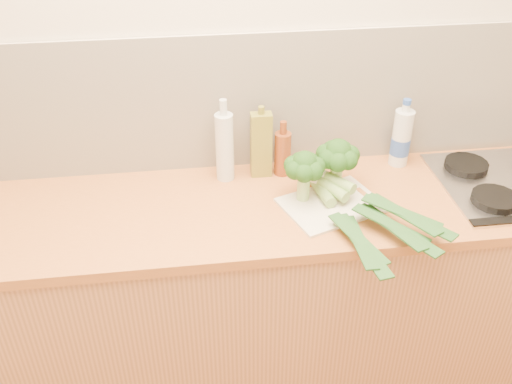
# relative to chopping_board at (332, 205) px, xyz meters

# --- Properties ---
(room_shell) EXTENTS (3.50, 3.50, 3.50)m
(room_shell) POSITION_rel_chopping_board_xyz_m (-0.28, 0.34, 0.26)
(room_shell) COLOR beige
(room_shell) RESTS_ON ground
(counter) EXTENTS (3.20, 0.62, 0.90)m
(counter) POSITION_rel_chopping_board_xyz_m (-0.28, 0.05, -0.45)
(counter) COLOR tan
(counter) RESTS_ON ground
(chopping_board) EXTENTS (0.41, 0.36, 0.01)m
(chopping_board) POSITION_rel_chopping_board_xyz_m (0.00, 0.00, 0.00)
(chopping_board) COLOR silver
(chopping_board) RESTS_ON counter
(broccoli_left) EXTENTS (0.15, 0.15, 0.20)m
(broccoli_left) POSITION_rel_chopping_board_xyz_m (-0.10, 0.05, 0.14)
(broccoli_left) COLOR #99C070
(broccoli_left) RESTS_ON chopping_board
(broccoli_right) EXTENTS (0.16, 0.16, 0.21)m
(broccoli_right) POSITION_rel_chopping_board_xyz_m (0.04, 0.10, 0.14)
(broccoli_right) COLOR #99C070
(broccoli_right) RESTS_ON chopping_board
(leek_front) EXTENTS (0.18, 0.68, 0.04)m
(leek_front) POSITION_rel_chopping_board_xyz_m (-0.01, -0.03, 0.03)
(leek_front) COLOR white
(leek_front) RESTS_ON chopping_board
(leek_mid) EXTENTS (0.36, 0.57, 0.04)m
(leek_mid) POSITION_rel_chopping_board_xyz_m (0.05, -0.04, 0.05)
(leek_mid) COLOR white
(leek_mid) RESTS_ON chopping_board
(leek_back) EXTENTS (0.41, 0.52, 0.04)m
(leek_back) POSITION_rel_chopping_board_xyz_m (0.09, -0.03, 0.06)
(leek_back) COLOR white
(leek_back) RESTS_ON chopping_board
(oil_tin) EXTENTS (0.08, 0.05, 0.29)m
(oil_tin) POSITION_rel_chopping_board_xyz_m (-0.23, 0.25, 0.13)
(oil_tin) COLOR olive
(oil_tin) RESTS_ON counter
(glass_bottle) EXTENTS (0.07, 0.07, 0.33)m
(glass_bottle) POSITION_rel_chopping_board_xyz_m (-0.37, 0.24, 0.14)
(glass_bottle) COLOR silver
(glass_bottle) RESTS_ON counter
(amber_bottle) EXTENTS (0.06, 0.06, 0.23)m
(amber_bottle) POSITION_rel_chopping_board_xyz_m (-0.14, 0.25, 0.09)
(amber_bottle) COLOR brown
(amber_bottle) RESTS_ON counter
(water_bottle) EXTENTS (0.08, 0.08, 0.26)m
(water_bottle) POSITION_rel_chopping_board_xyz_m (0.34, 0.26, 0.11)
(water_bottle) COLOR silver
(water_bottle) RESTS_ON counter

